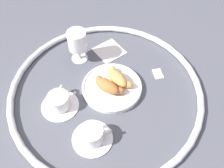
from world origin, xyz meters
The scene contains 10 objects.
ground_plane centered at (0.00, 0.00, 0.00)m, with size 2.20×2.20×0.00m, color #4C4F56.
table_chrome_rim centered at (0.00, 0.00, 0.01)m, with size 0.72×0.72×0.02m, color silver.
pastry_plate centered at (0.01, 0.03, 0.01)m, with size 0.23×0.23×0.02m.
croissant_large centered at (0.01, 0.00, 0.04)m, with size 0.14×0.07×0.04m.
croissant_small centered at (0.01, 0.06, 0.04)m, with size 0.13×0.08×0.04m.
coffee_cup_near centered at (0.09, -0.18, 0.03)m, with size 0.14×0.14×0.06m.
coffee_cup_far centered at (-0.09, -0.15, 0.03)m, with size 0.14×0.14×0.06m.
juice_glass_left centered at (-0.20, 0.07, 0.10)m, with size 0.08×0.08×0.14m.
sugar_packet centered at (0.11, 0.20, 0.00)m, with size 0.05×0.03×0.01m, color white.
folded_napkin centered at (-0.12, 0.18, 0.00)m, with size 0.11×0.11×0.01m, color silver.
Camera 1 is at (0.36, -0.43, 0.77)m, focal length 40.48 mm.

